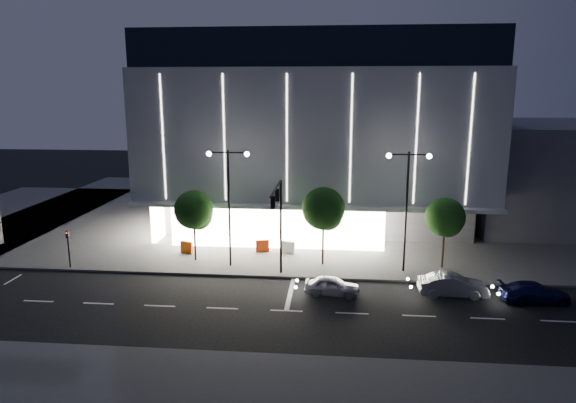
# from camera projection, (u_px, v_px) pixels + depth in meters

# --- Properties ---
(ground) EXTENTS (160.00, 160.00, 0.00)m
(ground) POSITION_uv_depth(u_px,v_px,m) (258.00, 300.00, 33.11)
(ground) COLOR black
(ground) RESTS_ON ground
(sidewalk_museum) EXTENTS (70.00, 40.00, 0.15)m
(sidewalk_museum) POSITION_uv_depth(u_px,v_px,m) (336.00, 213.00, 55.99)
(sidewalk_museum) COLOR #474747
(sidewalk_museum) RESTS_ON ground
(museum) EXTENTS (30.00, 25.80, 18.00)m
(museum) POSITION_uv_depth(u_px,v_px,m) (318.00, 130.00, 52.56)
(museum) COLOR #4C4C51
(museum) RESTS_ON ground
(annex_building) EXTENTS (16.00, 20.00, 10.00)m
(annex_building) POSITION_uv_depth(u_px,v_px,m) (540.00, 171.00, 53.07)
(annex_building) COLOR #4C4C51
(annex_building) RESTS_ON ground
(traffic_mast) EXTENTS (0.33, 5.89, 7.07)m
(traffic_mast) POSITION_uv_depth(u_px,v_px,m) (279.00, 213.00, 35.19)
(traffic_mast) COLOR black
(traffic_mast) RESTS_ON ground
(street_lamp_west) EXTENTS (3.16, 0.36, 9.00)m
(street_lamp_west) POSITION_uv_depth(u_px,v_px,m) (229.00, 191.00, 37.94)
(street_lamp_west) COLOR black
(street_lamp_west) RESTS_ON ground
(street_lamp_east) EXTENTS (3.16, 0.36, 9.00)m
(street_lamp_east) POSITION_uv_depth(u_px,v_px,m) (407.00, 194.00, 36.78)
(street_lamp_east) COLOR black
(street_lamp_east) RESTS_ON ground
(ped_signal_far) EXTENTS (0.22, 0.24, 3.00)m
(ped_signal_far) POSITION_uv_depth(u_px,v_px,m) (68.00, 245.00, 38.42)
(ped_signal_far) COLOR black
(ped_signal_far) RESTS_ON ground
(tree_left) EXTENTS (3.02, 3.02, 5.72)m
(tree_left) POSITION_uv_depth(u_px,v_px,m) (194.00, 212.00, 39.61)
(tree_left) COLOR black
(tree_left) RESTS_ON ground
(tree_mid) EXTENTS (3.25, 3.25, 6.15)m
(tree_mid) POSITION_uv_depth(u_px,v_px,m) (324.00, 211.00, 38.65)
(tree_mid) COLOR black
(tree_mid) RESTS_ON ground
(tree_right) EXTENTS (2.91, 2.91, 5.51)m
(tree_right) POSITION_uv_depth(u_px,v_px,m) (445.00, 219.00, 37.94)
(tree_right) COLOR black
(tree_right) RESTS_ON ground
(car_lead) EXTENTS (3.76, 1.82, 1.24)m
(car_lead) POSITION_uv_depth(u_px,v_px,m) (332.00, 286.00, 33.83)
(car_lead) COLOR #B4B5BC
(car_lead) RESTS_ON ground
(car_second) EXTENTS (4.44, 1.55, 1.46)m
(car_second) POSITION_uv_depth(u_px,v_px,m) (453.00, 285.00, 33.63)
(car_second) COLOR #BBBDC3
(car_second) RESTS_ON ground
(car_third) EXTENTS (4.48, 2.07, 1.27)m
(car_third) POSITION_uv_depth(u_px,v_px,m) (535.00, 292.00, 32.71)
(car_third) COLOR #121543
(car_third) RESTS_ON ground
(barrier_a) EXTENTS (1.11, 0.66, 1.00)m
(barrier_a) POSITION_uv_depth(u_px,v_px,m) (187.00, 247.00, 41.99)
(barrier_a) COLOR #D9480C
(barrier_a) RESTS_ON sidewalk_museum
(barrier_c) EXTENTS (1.13, 0.49, 1.00)m
(barrier_c) POSITION_uv_depth(u_px,v_px,m) (262.00, 246.00, 42.36)
(barrier_c) COLOR red
(barrier_c) RESTS_ON sidewalk_museum
(barrier_d) EXTENTS (1.12, 0.61, 1.00)m
(barrier_d) POSITION_uv_depth(u_px,v_px,m) (288.00, 247.00, 42.02)
(barrier_d) COLOR white
(barrier_d) RESTS_ON sidewalk_museum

